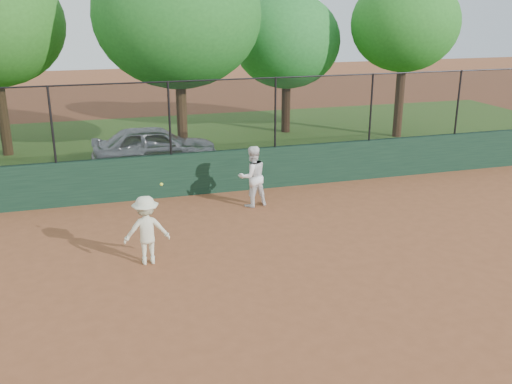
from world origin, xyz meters
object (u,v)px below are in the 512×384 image
object	(u,v)px
tree_3	(287,41)
tree_4	(405,24)
player_second	(252,176)
tree_2	(178,15)
player_main	(147,230)
parked_car	(155,146)

from	to	relation	value
tree_3	tree_4	size ratio (longest dim) A/B	0.90
player_second	tree_2	world-z (taller)	tree_2
tree_2	player_main	bearing A→B (deg)	-104.42
player_second	tree_2	size ratio (longest dim) A/B	0.23
player_second	tree_3	xyz separation A→B (m)	(3.90, 8.44, 2.88)
parked_car	tree_4	xyz separation A→B (m)	(9.94, 1.76, 3.70)
player_second	tree_4	distance (m)	10.77
parked_car	player_second	xyz separation A→B (m)	(2.00, -4.58, 0.13)
tree_3	tree_4	world-z (taller)	tree_4
tree_3	tree_2	bearing A→B (deg)	-149.90
parked_car	player_main	size ratio (longest dim) A/B	2.22
player_main	tree_4	distance (m)	14.75
parked_car	player_second	size ratio (longest dim) A/B	2.48
parked_car	tree_2	bearing A→B (deg)	-43.56
tree_4	tree_3	bearing A→B (deg)	152.52
parked_car	player_main	world-z (taller)	player_main
player_second	tree_3	world-z (taller)	tree_3
parked_car	player_main	bearing A→B (deg)	173.80
parked_car	player_main	xyz separation A→B (m)	(-1.06, -7.35, 0.04)
player_second	tree_3	distance (m)	9.73
tree_4	player_second	bearing A→B (deg)	-141.42
player_main	tree_4	world-z (taller)	tree_4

